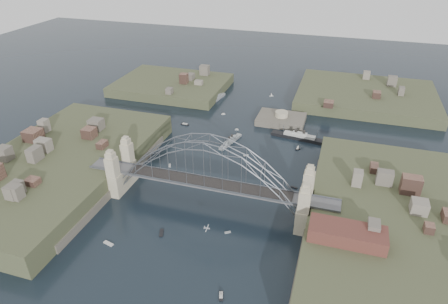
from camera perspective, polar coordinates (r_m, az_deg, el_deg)
ground at (r=133.20m, az=-2.33°, el=-7.42°), size 500.00×500.00×0.00m
bridge at (r=126.16m, az=-2.44°, el=-2.95°), size 84.00×13.80×24.60m
shore_west at (r=157.89m, az=-22.39°, el=-2.55°), size 50.50×90.00×12.00m
shore_east at (r=128.46m, az=23.02°, el=-10.74°), size 50.50×90.00×12.00m
headland_nw at (r=229.57m, az=-7.49°, el=9.08°), size 60.00×45.00×9.00m
headland_ne at (r=224.70m, az=19.70°, el=7.18°), size 70.00×55.00×9.50m
fort_island at (r=189.53m, az=8.20°, el=4.18°), size 22.00×16.00×9.40m
wharf_shed at (r=111.10m, az=17.33°, el=-11.22°), size 20.00×8.00×4.00m
finger_pier at (r=107.16m, az=13.46°, el=-19.39°), size 4.00×22.00×1.40m
naval_cruiser_near at (r=168.74m, az=0.94°, el=1.54°), size 5.91×15.76×4.72m
naval_cruiser_far at (r=212.66m, az=-1.02°, el=7.74°), size 4.60×16.37×5.47m
ocean_liner at (r=174.75m, az=10.81°, el=2.11°), size 25.02×6.56×6.09m
aeroplane at (r=113.65m, az=-2.54°, el=-10.90°), size 1.70×3.18×0.46m
small_boat_a at (r=154.17m, az=-7.82°, el=-1.95°), size 1.49×2.34×0.45m
small_boat_b at (r=159.74m, az=3.17°, el=-0.48°), size 2.07×1.71×0.45m
small_boat_c at (r=122.99m, az=-9.01°, el=-11.43°), size 2.15×3.52×0.45m
small_boat_d at (r=166.36m, az=10.60°, el=0.62°), size 2.09×2.18×2.38m
small_boat_e at (r=185.63m, az=-5.65°, el=3.99°), size 3.90×1.56×1.43m
small_boat_f at (r=179.81m, az=1.86°, el=3.25°), size 1.78×0.90×1.43m
small_boat_g at (r=104.93m, az=-0.43°, el=-20.00°), size 1.81×3.19×1.43m
small_boat_h at (r=195.26m, az=-0.10°, el=5.49°), size 1.98×1.51×1.43m
small_boat_i at (r=142.54m, az=10.05°, el=-5.05°), size 2.39×1.41×0.45m
small_boat_j at (r=122.79m, az=-16.32°, el=-12.55°), size 3.38×1.80×0.45m
small_boat_k at (r=218.74m, az=6.85°, el=8.19°), size 2.19×1.35×2.38m
small_boat_l at (r=167.83m, az=-10.39°, el=0.63°), size 2.71×0.91×0.45m
small_boat_m at (r=121.69m, az=0.53°, el=-11.51°), size 1.91×1.55×0.45m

